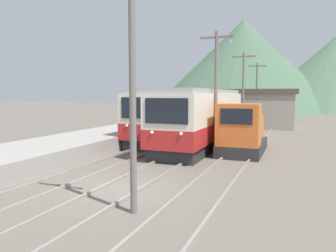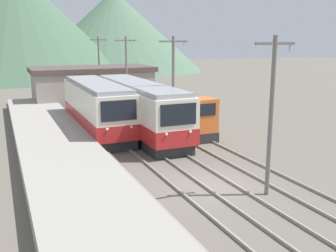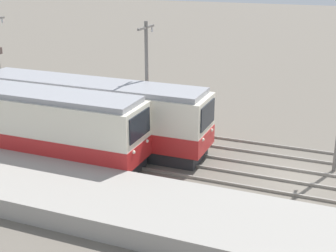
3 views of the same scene
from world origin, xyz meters
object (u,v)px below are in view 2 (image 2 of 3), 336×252
shunting_locomotive (189,120)px  catenary_mast_far (127,73)px  catenary_mast_mid (173,85)px  commuter_train_center (139,110)px  catenary_mast_near (271,111)px  commuter_train_left (97,110)px  catenary_mast_distant (99,65)px

shunting_locomotive → catenary_mast_far: catenary_mast_far is taller
catenary_mast_mid → catenary_mast_far: same height
commuter_train_center → catenary_mast_near: size_ratio=1.99×
shunting_locomotive → catenary_mast_mid: 3.13m
commuter_train_left → catenary_mast_far: catenary_mast_far is taller
commuter_train_center → catenary_mast_mid: size_ratio=1.99×
shunting_locomotive → catenary_mast_far: size_ratio=0.74×
catenary_mast_distant → catenary_mast_mid: bearing=-90.0°
commuter_train_left → catenary_mast_distant: bearing=75.6°
commuter_train_left → shunting_locomotive: commuter_train_left is taller
catenary_mast_mid → catenary_mast_far: size_ratio=1.00×
commuter_train_left → commuter_train_center: size_ratio=0.83×
shunting_locomotive → catenary_mast_mid: (-1.49, -0.61, 2.68)m
commuter_train_left → commuter_train_center: bearing=-25.8°
catenary_mast_distant → shunting_locomotive: bearing=-85.8°
commuter_train_center → catenary_mast_far: bearing=78.7°
commuter_train_left → shunting_locomotive: (5.80, -3.69, -0.57)m
shunting_locomotive → catenary_mast_distant: (-1.49, 20.42, 2.68)m
catenary_mast_far → catenary_mast_distant: bearing=90.0°
catenary_mast_mid → catenary_mast_far: bearing=90.0°
catenary_mast_near → catenary_mast_far: 21.03m
catenary_mast_near → catenary_mast_far: same height
commuter_train_left → catenary_mast_near: (4.31, -14.81, 2.11)m
commuter_train_left → catenary_mast_far: (4.31, 6.22, 2.11)m
commuter_train_left → shunting_locomotive: 6.90m
shunting_locomotive → catenary_mast_far: (-1.49, 9.91, 2.68)m
shunting_locomotive → commuter_train_left: bearing=147.6°
commuter_train_left → commuter_train_center: 3.11m
commuter_train_left → catenary_mast_mid: (4.31, -4.29, 2.11)m
catenary_mast_mid → catenary_mast_near: bearing=-90.0°
commuter_train_center → catenary_mast_mid: (1.51, -2.94, 2.11)m
catenary_mast_far → catenary_mast_distant: same height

